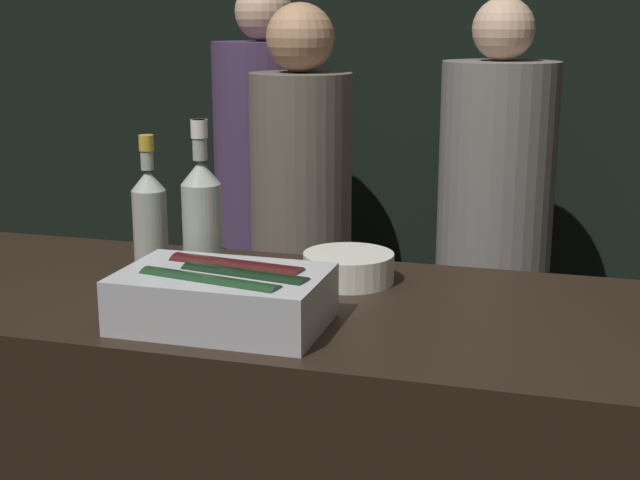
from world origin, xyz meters
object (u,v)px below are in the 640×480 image
bowl_white (349,267)px  rose_wine_bottle (150,218)px  white_wine_bottle (202,219)px  person_in_hoodie (267,197)px  person_grey_polo (301,239)px  person_blond_tee (494,222)px  ice_bin_with_bottles (225,295)px

bowl_white → rose_wine_bottle: 0.45m
white_wine_bottle → person_in_hoodie: 1.51m
person_grey_polo → white_wine_bottle: bearing=147.5°
person_in_hoodie → person_blond_tee: 0.85m
person_in_hoodie → person_grey_polo: person_in_hoodie is taller
rose_wine_bottle → person_grey_polo: size_ratio=0.18×
ice_bin_with_bottles → bowl_white: (0.15, 0.33, -0.02)m
person_in_hoodie → person_grey_polo: size_ratio=1.05×
ice_bin_with_bottles → person_blond_tee: (0.35, 1.64, -0.20)m
person_in_hoodie → person_grey_polo: (0.28, -0.47, -0.03)m
bowl_white → rose_wine_bottle: rose_wine_bottle is taller
white_wine_bottle → person_grey_polo: person_grey_polo is taller
bowl_white → person_in_hoodie: (-0.66, 1.32, -0.14)m
rose_wine_bottle → person_grey_polo: bearing=86.4°
person_grey_polo → bowl_white: bearing=165.9°
bowl_white → person_grey_polo: bearing=113.6°
ice_bin_with_bottles → bowl_white: size_ratio=1.92×
bowl_white → rose_wine_bottle: (-0.43, -0.07, 0.09)m
bowl_white → person_grey_polo: person_grey_polo is taller
ice_bin_with_bottles → person_in_hoodie: person_in_hoodie is taller
rose_wine_bottle → ice_bin_with_bottles: bearing=-43.2°
white_wine_bottle → person_blond_tee: size_ratio=0.21×
ice_bin_with_bottles → bowl_white: bearing=65.8°
rose_wine_bottle → person_in_hoodie: bearing=99.2°
person_in_hoodie → person_blond_tee: (0.85, -0.01, -0.04)m
ice_bin_with_bottles → person_blond_tee: bearing=78.1°
ice_bin_with_bottles → person_grey_polo: 1.22m
ice_bin_with_bottles → bowl_white: 0.37m
person_in_hoodie → person_blond_tee: size_ratio=1.03×
ice_bin_with_bottles → white_wine_bottle: white_wine_bottle is taller
ice_bin_with_bottles → person_grey_polo: bearing=100.6°
rose_wine_bottle → person_in_hoodie: (-0.22, 1.39, -0.23)m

